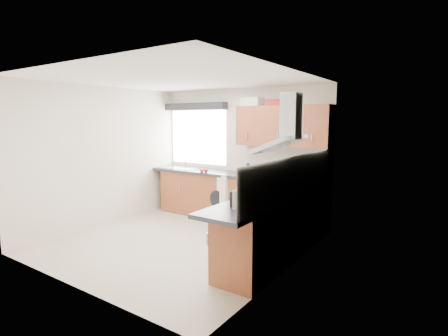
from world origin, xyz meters
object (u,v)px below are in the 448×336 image
Objects in this scene: extractor_hood at (285,130)px; upper_cabinets at (283,126)px; washing_machine at (226,196)px; oven at (276,228)px.

extractor_hood is 1.48m from upper_cabinets.
upper_cabinets is at bearing 116.13° from extractor_hood.
washing_machine is at bearing 145.12° from extractor_hood.
upper_cabinets is 1.91× the size of washing_machine.
washing_machine is (-1.65, 1.22, 0.02)m from oven.
upper_cabinets is at bearing 19.89° from washing_machine.
extractor_hood reaches higher than washing_machine.
oven is 1.99m from upper_cabinets.
oven is at bearing 180.00° from extractor_hood.
extractor_hood is (0.10, -0.00, 1.34)m from oven.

